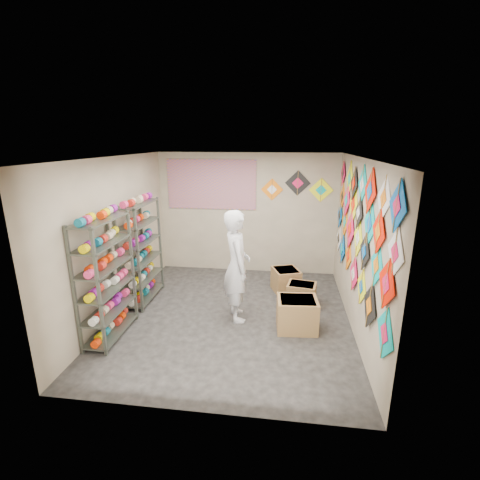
# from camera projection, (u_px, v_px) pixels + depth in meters

# --- Properties ---
(ground) EXTENTS (4.50, 4.50, 0.00)m
(ground) POSITION_uv_depth(u_px,v_px,m) (232.00, 316.00, 6.07)
(ground) COLOR black
(room_walls) EXTENTS (4.50, 4.50, 4.50)m
(room_walls) POSITION_uv_depth(u_px,v_px,m) (231.00, 224.00, 5.61)
(room_walls) COLOR tan
(room_walls) RESTS_ON ground
(shelf_rack_front) EXTENTS (0.40, 1.10, 1.90)m
(shelf_rack_front) POSITION_uv_depth(u_px,v_px,m) (106.00, 279.00, 5.22)
(shelf_rack_front) COLOR #4C5147
(shelf_rack_front) RESTS_ON ground
(shelf_rack_back) EXTENTS (0.40, 1.10, 1.90)m
(shelf_rack_back) POSITION_uv_depth(u_px,v_px,m) (141.00, 252.00, 6.45)
(shelf_rack_back) COLOR #4C5147
(shelf_rack_back) RESTS_ON ground
(string_spools) EXTENTS (0.12, 2.36, 0.12)m
(string_spools) POSITION_uv_depth(u_px,v_px,m) (125.00, 259.00, 5.81)
(string_spools) COLOR #FF3472
(string_spools) RESTS_ON ground
(kite_wall_display) EXTENTS (0.05, 4.26, 2.02)m
(kite_wall_display) POSITION_uv_depth(u_px,v_px,m) (358.00, 228.00, 5.36)
(kite_wall_display) COLOR #03ADAB
(kite_wall_display) RESTS_ON room_walls
(back_wall_kites) EXTENTS (1.55, 0.02, 0.68)m
(back_wall_kites) POSITION_uv_depth(u_px,v_px,m) (298.00, 187.00, 7.51)
(back_wall_kites) COLOR orange
(back_wall_kites) RESTS_ON room_walls
(poster) EXTENTS (2.00, 0.01, 1.10)m
(poster) POSITION_uv_depth(u_px,v_px,m) (211.00, 184.00, 7.73)
(poster) COLOR #744CA6
(poster) RESTS_ON room_walls
(shopkeeper) EXTENTS (0.97, 0.87, 1.89)m
(shopkeeper) POSITION_uv_depth(u_px,v_px,m) (237.00, 266.00, 5.77)
(shopkeeper) COLOR silver
(shopkeeper) RESTS_ON ground
(carton_a) EXTENTS (0.67, 0.57, 0.53)m
(carton_a) POSITION_uv_depth(u_px,v_px,m) (297.00, 314.00, 5.58)
(carton_a) COLOR olive
(carton_a) RESTS_ON ground
(carton_b) EXTENTS (0.57, 0.50, 0.42)m
(carton_b) POSITION_uv_depth(u_px,v_px,m) (301.00, 294.00, 6.43)
(carton_b) COLOR olive
(carton_b) RESTS_ON ground
(carton_c) EXTENTS (0.63, 0.66, 0.46)m
(carton_c) POSITION_uv_depth(u_px,v_px,m) (286.00, 280.00, 7.01)
(carton_c) COLOR olive
(carton_c) RESTS_ON ground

